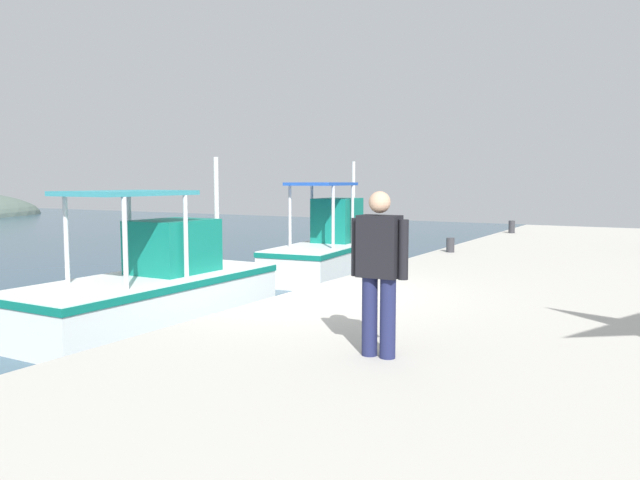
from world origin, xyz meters
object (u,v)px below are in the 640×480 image
Objects in this scene: fishing_boat_second at (152,288)px; fishing_boat_third at (330,250)px; fisherman_standing at (379,266)px; mooring_bollard_third at (512,227)px; mooring_bollard_second at (450,245)px.

fishing_boat_third is at bearing 0.37° from fishing_boat_second.
fisherman_standing is at bearing -148.47° from fishing_boat_third.
fishing_boat_third is 10.82m from fisherman_standing.
fishing_boat_second is 14.02m from mooring_bollard_third.
fishing_boat_second is 7.72m from mooring_bollard_second.
mooring_bollard_second is 6.64m from mooring_bollard_third.
fishing_boat_second reaches higher than fisherman_standing.
mooring_bollard_second is at bearing 180.00° from mooring_bollard_third.
fishing_boat_second is 6.72m from fishing_boat_third.
fisherman_standing is at bearing -171.75° from mooring_bollard_third.
mooring_bollard_second is (0.28, -3.30, 0.28)m from fishing_boat_third.
mooring_bollard_third is (13.63, -3.25, 0.36)m from fishing_boat_second.
fishing_boat_third reaches higher than fisherman_standing.
fishing_boat_second is at bearing 166.57° from mooring_bollard_third.
fishing_boat_second is at bearing 66.22° from fisherman_standing.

